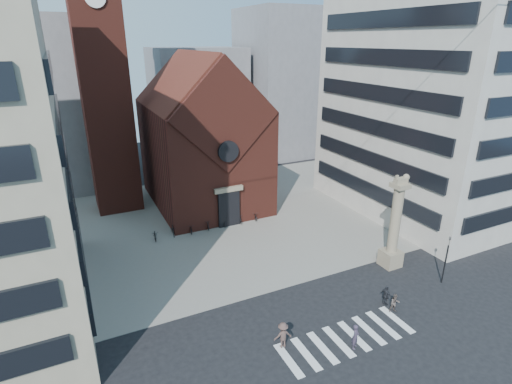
% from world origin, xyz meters
% --- Properties ---
extents(ground, '(120.00, 120.00, 0.00)m').
position_xyz_m(ground, '(0.00, 0.00, 0.00)').
color(ground, black).
rests_on(ground, ground).
extents(piazza, '(46.00, 30.00, 0.05)m').
position_xyz_m(piazza, '(0.00, 19.00, 0.03)').
color(piazza, gray).
rests_on(piazza, ground).
extents(zebra_crossing, '(10.20, 3.20, 0.01)m').
position_xyz_m(zebra_crossing, '(0.55, -3.00, 0.01)').
color(zebra_crossing, white).
rests_on(zebra_crossing, ground).
extents(church, '(12.00, 16.65, 18.00)m').
position_xyz_m(church, '(0.00, 25.04, 7.98)').
color(church, '#5E261D').
rests_on(church, ground).
extents(campanile, '(5.50, 5.50, 31.20)m').
position_xyz_m(campanile, '(-10.00, 28.00, 15.74)').
color(campanile, '#5E261D').
rests_on(campanile, ground).
extents(building_right, '(18.00, 22.00, 32.00)m').
position_xyz_m(building_right, '(24.00, 12.00, 16.00)').
color(building_right, beige).
rests_on(building_right, ground).
extents(bg_block_left, '(16.00, 14.00, 22.00)m').
position_xyz_m(bg_block_left, '(-20.00, 40.00, 11.00)').
color(bg_block_left, gray).
rests_on(bg_block_left, ground).
extents(bg_block_mid, '(14.00, 12.00, 18.00)m').
position_xyz_m(bg_block_mid, '(6.00, 45.00, 9.00)').
color(bg_block_mid, gray).
rests_on(bg_block_mid, ground).
extents(bg_block_right, '(16.00, 14.00, 24.00)m').
position_xyz_m(bg_block_right, '(22.00, 42.00, 12.00)').
color(bg_block_right, gray).
rests_on(bg_block_right, ground).
extents(lion_column, '(1.63, 1.60, 8.68)m').
position_xyz_m(lion_column, '(10.01, 3.00, 3.46)').
color(lion_column, tan).
rests_on(lion_column, ground).
extents(traffic_light, '(0.13, 0.16, 4.30)m').
position_xyz_m(traffic_light, '(12.00, -1.00, 2.29)').
color(traffic_light, black).
rests_on(traffic_light, ground).
extents(pedestrian_0, '(0.78, 0.74, 1.80)m').
position_xyz_m(pedestrian_0, '(0.52, -3.89, 0.90)').
color(pedestrian_0, '#3B3145').
rests_on(pedestrian_0, ground).
extents(pedestrian_1, '(0.88, 0.76, 1.53)m').
position_xyz_m(pedestrian_1, '(5.57, -2.20, 0.77)').
color(pedestrian_1, '#534742').
rests_on(pedestrian_1, ground).
extents(pedestrian_2, '(0.53, 1.00, 1.63)m').
position_xyz_m(pedestrian_2, '(5.58, -1.25, 0.82)').
color(pedestrian_2, '#23242A').
rests_on(pedestrian_2, ground).
extents(pedestrian_3, '(1.30, 0.86, 1.88)m').
position_xyz_m(pedestrian_3, '(-3.75, -1.76, 0.94)').
color(pedestrian_3, brown).
rests_on(pedestrian_3, ground).
extents(scooter_0, '(0.87, 1.88, 0.95)m').
position_xyz_m(scooter_0, '(-8.01, 17.19, 0.52)').
color(scooter_0, black).
rests_on(scooter_0, piazza).
extents(scooter_1, '(0.73, 1.81, 1.05)m').
position_xyz_m(scooter_1, '(-6.14, 17.19, 0.58)').
color(scooter_1, black).
rests_on(scooter_1, piazza).
extents(scooter_2, '(0.87, 1.88, 0.95)m').
position_xyz_m(scooter_2, '(-4.27, 17.19, 0.52)').
color(scooter_2, black).
rests_on(scooter_2, piazza).
extents(scooter_3, '(0.73, 1.81, 1.05)m').
position_xyz_m(scooter_3, '(-2.40, 17.19, 0.58)').
color(scooter_3, black).
rests_on(scooter_3, piazza).
extents(scooter_4, '(0.87, 1.88, 0.95)m').
position_xyz_m(scooter_4, '(-0.54, 17.19, 0.52)').
color(scooter_4, black).
rests_on(scooter_4, piazza).
extents(scooter_5, '(0.73, 1.81, 1.05)m').
position_xyz_m(scooter_5, '(1.33, 17.19, 0.58)').
color(scooter_5, black).
rests_on(scooter_5, piazza).
extents(scooter_6, '(0.87, 1.88, 0.95)m').
position_xyz_m(scooter_6, '(3.20, 17.19, 0.52)').
color(scooter_6, black).
rests_on(scooter_6, piazza).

